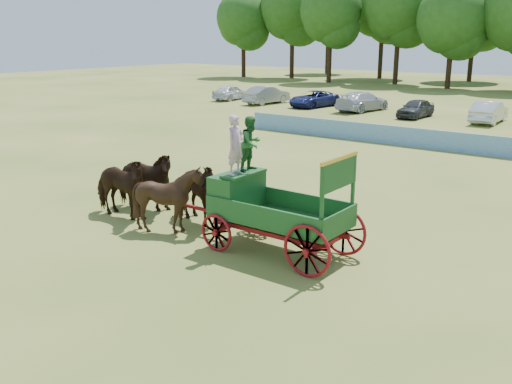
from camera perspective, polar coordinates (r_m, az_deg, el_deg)
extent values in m
plane|color=#988F44|center=(15.65, 1.05, -6.83)|extent=(160.00, 160.00, 0.00)
imported|color=black|center=(19.43, -13.56, 0.48)|extent=(2.60, 1.37, 2.12)
imported|color=black|center=(20.12, -11.16, 1.13)|extent=(2.71, 1.73, 2.12)
imported|color=black|center=(17.69, -8.57, -0.71)|extent=(2.29, 2.14, 2.12)
imported|color=black|center=(18.45, -6.15, 0.04)|extent=(2.71, 1.70, 2.12)
cube|color=maroon|center=(16.80, -1.87, -3.07)|extent=(0.12, 2.00, 0.12)
cube|color=maroon|center=(15.20, 7.02, -5.20)|extent=(0.12, 2.00, 0.12)
cube|color=maroon|center=(15.48, 1.19, -4.22)|extent=(3.80, 0.10, 0.12)
cube|color=maroon|center=(16.34, 3.45, -3.18)|extent=(3.80, 0.10, 0.12)
cube|color=maroon|center=(17.30, -4.20, -2.02)|extent=(2.80, 0.09, 0.09)
cube|color=#1C541E|center=(15.82, 2.36, -2.73)|extent=(3.80, 1.80, 0.10)
cube|color=#1C541E|center=(15.04, 0.46, -2.48)|extent=(3.80, 0.06, 0.55)
cube|color=#1C541E|center=(16.43, 4.12, -0.96)|extent=(3.80, 0.06, 0.55)
cube|color=#1C541E|center=(14.80, 8.38, -2.96)|extent=(0.06, 1.80, 0.55)
cube|color=#1C541E|center=(16.52, -1.90, 0.06)|extent=(0.85, 1.70, 1.05)
cube|color=#1C541E|center=(16.23, -1.23, 1.86)|extent=(0.55, 1.50, 0.08)
cube|color=#1C541E|center=(16.81, -2.90, -0.39)|extent=(0.10, 1.60, 0.65)
cube|color=#1C541E|center=(16.78, -2.42, -1.48)|extent=(0.55, 1.60, 0.06)
cube|color=#1C541E|center=(13.97, 6.61, -1.21)|extent=(0.08, 0.08, 1.80)
cube|color=#1C541E|center=(15.32, 9.65, 0.17)|extent=(0.08, 0.08, 1.80)
cube|color=#1C541E|center=(14.49, 8.29, 1.79)|extent=(0.07, 1.75, 0.75)
cube|color=gold|center=(14.40, 8.35, 3.34)|extent=(0.08, 1.80, 0.09)
cube|color=gold|center=(14.51, 8.15, 1.81)|extent=(0.02, 1.30, 0.12)
torus|color=maroon|center=(16.13, -3.99, -4.08)|extent=(1.09, 0.09, 1.09)
torus|color=maroon|center=(17.52, 0.08, -2.43)|extent=(1.09, 0.09, 1.09)
torus|color=maroon|center=(14.40, 5.12, -5.92)|extent=(1.39, 0.09, 1.39)
torus|color=maroon|center=(15.95, 8.75, -3.88)|extent=(1.39, 0.09, 1.39)
imported|color=#C496AC|center=(15.78, -2.04, 4.70)|extent=(0.40, 0.61, 1.67)
imported|color=#246227|center=(16.33, -0.48, 4.89)|extent=(0.59, 0.76, 1.56)
cube|color=#1F61A9|center=(31.68, 19.06, 4.77)|extent=(26.00, 0.08, 1.05)
imported|color=silver|center=(54.47, -2.54, 9.93)|extent=(1.93, 4.29, 1.43)
imported|color=gray|center=(51.30, 1.07, 9.67)|extent=(2.16, 4.85, 1.55)
imported|color=navy|center=(49.29, 5.80, 9.25)|extent=(2.85, 5.12, 1.35)
imported|color=silver|center=(47.15, 10.58, 8.91)|extent=(2.89, 5.59, 1.55)
imported|color=#333338|center=(44.18, 15.68, 8.06)|extent=(1.73, 4.06, 1.37)
imported|color=silver|center=(43.12, 22.27, 7.42)|extent=(1.74, 4.66, 1.52)
cylinder|color=#382314|center=(84.95, -1.26, 12.96)|extent=(0.60, 0.60, 4.52)
sphere|color=#224D14|center=(84.91, -1.28, 17.05)|extent=(7.65, 7.65, 7.65)
cylinder|color=#382314|center=(82.65, 3.61, 13.14)|extent=(0.60, 0.60, 5.30)
sphere|color=#224D14|center=(82.67, 3.69, 18.06)|extent=(8.94, 8.94, 8.94)
cylinder|color=#382314|center=(75.35, 7.33, 12.66)|extent=(0.60, 0.60, 4.86)
sphere|color=#224D14|center=(75.33, 7.51, 17.62)|extent=(7.70, 7.70, 7.70)
cylinder|color=#382314|center=(74.37, 13.84, 12.46)|extent=(0.60, 0.60, 5.26)
sphere|color=#224D14|center=(74.39, 14.21, 17.89)|extent=(8.89, 8.89, 8.89)
cylinder|color=#382314|center=(69.56, 18.71, 11.49)|extent=(0.60, 0.60, 4.20)
sphere|color=#224D14|center=(69.48, 19.13, 16.12)|extent=(7.95, 7.95, 7.95)
cylinder|color=#382314|center=(92.99, 7.14, 13.21)|extent=(0.60, 0.60, 4.99)
sphere|color=#224D14|center=(92.98, 7.28, 17.34)|extent=(8.16, 8.16, 8.16)
cylinder|color=#382314|center=(83.66, 12.35, 13.00)|extent=(0.60, 0.60, 5.73)
sphere|color=#224D14|center=(83.73, 12.66, 18.26)|extent=(9.86, 9.86, 9.86)
cylinder|color=#382314|center=(81.47, 20.67, 12.07)|extent=(0.60, 0.60, 5.00)
sphere|color=#224D14|center=(81.46, 21.14, 16.77)|extent=(9.28, 9.28, 9.28)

